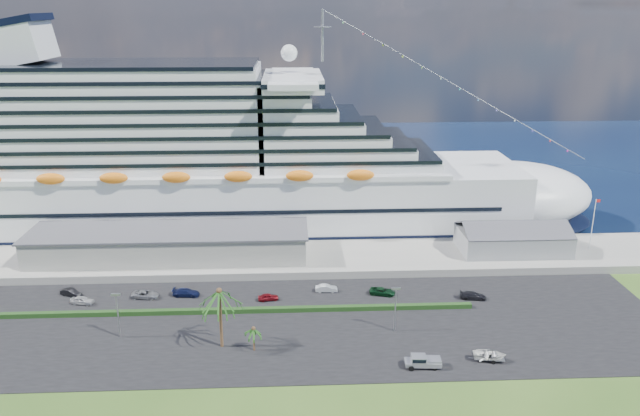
{
  "coord_description": "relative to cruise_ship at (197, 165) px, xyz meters",
  "views": [
    {
      "loc": [
        2.19,
        -89.46,
        55.24
      ],
      "look_at": [
        7.82,
        30.0,
        15.95
      ],
      "focal_mm": 35.0,
      "sensor_mm": 36.0,
      "label": 1
    }
  ],
  "objects": [
    {
      "name": "palm_tall",
      "position": [
        11.53,
        -60.0,
        -7.49
      ],
      "size": [
        8.82,
        8.82,
        11.13
      ],
      "color": "#47301E",
      "rests_on": "ground"
    },
    {
      "name": "parked_car_0",
      "position": [
        -16.96,
        -42.98,
        -15.81
      ],
      "size": [
        4.77,
        2.74,
        1.53
      ],
      "primitive_type": "imported",
      "rotation": [
        0.0,
        0.0,
        1.35
      ],
      "color": "#B9B9BB",
      "rests_on": "asphalt_lot"
    },
    {
      "name": "parked_car_5",
      "position": [
        30.36,
        -39.81,
        -15.85
      ],
      "size": [
        4.45,
        1.68,
        1.45
      ],
      "primitive_type": "imported",
      "rotation": [
        0.0,
        0.0,
        1.54
      ],
      "color": "silver",
      "rests_on": "asphalt_lot"
    },
    {
      "name": "parked_car_7",
      "position": [
        58.86,
        -44.4,
        -15.84
      ],
      "size": [
        5.3,
        2.79,
        1.47
      ],
      "primitive_type": "imported",
      "rotation": [
        0.0,
        0.0,
        1.42
      ],
      "color": "black",
      "rests_on": "asphalt_lot"
    },
    {
      "name": "ground",
      "position": [
        21.53,
        -64.0,
        -16.69
      ],
      "size": [
        420.0,
        420.0,
        0.0
      ],
      "primitive_type": "plane",
      "color": "#30511B",
      "rests_on": "ground"
    },
    {
      "name": "pickup_truck",
      "position": [
        44.04,
        -67.9,
        -15.45
      ],
      "size": [
        5.94,
        2.53,
        2.05
      ],
      "color": "black",
      "rests_on": "asphalt_lot"
    },
    {
      "name": "parked_car_1",
      "position": [
        -20.26,
        -39.37,
        -15.85
      ],
      "size": [
        4.64,
        3.24,
        1.45
      ],
      "primitive_type": "imported",
      "rotation": [
        0.0,
        0.0,
        1.14
      ],
      "color": "black",
      "rests_on": "asphalt_lot"
    },
    {
      "name": "water",
      "position": [
        21.53,
        66.0,
        -16.68
      ],
      "size": [
        420.0,
        160.0,
        0.02
      ],
      "primitive_type": "cube",
      "color": "black",
      "rests_on": "ground"
    },
    {
      "name": "boat_trailer",
      "position": [
        55.26,
        -66.6,
        -15.43
      ],
      "size": [
        6.25,
        4.59,
        1.73
      ],
      "color": "gray",
      "rests_on": "asphalt_lot"
    },
    {
      "name": "hedge",
      "position": [
        13.53,
        -48.0,
        -16.12
      ],
      "size": [
        88.0,
        1.1,
        0.9
      ],
      "primitive_type": "cube",
      "color": "black",
      "rests_on": "asphalt_lot"
    },
    {
      "name": "parked_car_2",
      "position": [
        -5.43,
        -40.95,
        -15.84
      ],
      "size": [
        5.51,
        3.05,
        1.46
      ],
      "primitive_type": "imported",
      "rotation": [
        0.0,
        0.0,
        1.45
      ],
      "color": "gray",
      "rests_on": "asphalt_lot"
    },
    {
      "name": "parked_car_4",
      "position": [
        18.8,
        -43.1,
        -15.89
      ],
      "size": [
        4.2,
        2.2,
        1.36
      ],
      "primitive_type": "imported",
      "rotation": [
        0.0,
        0.0,
        1.72
      ],
      "color": "maroon",
      "rests_on": "asphalt_lot"
    },
    {
      "name": "lamp_post_right",
      "position": [
        41.53,
        -56.0,
        -11.35
      ],
      "size": [
        1.6,
        0.35,
        8.27
      ],
      "color": "gray",
      "rests_on": "asphalt_lot"
    },
    {
      "name": "port_shed",
      "position": [
        73.53,
        -24.0,
        -12.3
      ],
      "size": [
        24.0,
        12.31,
        7.37
      ],
      "color": "gray",
      "rests_on": "wharf"
    },
    {
      "name": "parked_car_3",
      "position": [
        2.48,
        -40.48,
        -15.81
      ],
      "size": [
        5.48,
        2.7,
        1.53
      ],
      "primitive_type": "imported",
      "rotation": [
        0.0,
        0.0,
        1.46
      ],
      "color": "#12193F",
      "rests_on": "asphalt_lot"
    },
    {
      "name": "flagpole",
      "position": [
        91.57,
        -24.0,
        -8.43
      ],
      "size": [
        1.08,
        0.16,
        12.0
      ],
      "color": "silver",
      "rests_on": "wharf"
    },
    {
      "name": "wharf",
      "position": [
        21.53,
        -24.0,
        -15.79
      ],
      "size": [
        240.0,
        20.0,
        1.8
      ],
      "primitive_type": "cube",
      "color": "gray",
      "rests_on": "ground"
    },
    {
      "name": "terminal_building",
      "position": [
        -3.47,
        -24.0,
        -11.68
      ],
      "size": [
        61.0,
        15.0,
        6.3
      ],
      "color": "gray",
      "rests_on": "wharf"
    },
    {
      "name": "palm_short",
      "position": [
        17.03,
        -61.5,
        -13.03
      ],
      "size": [
        3.53,
        3.53,
        4.56
      ],
      "color": "#47301E",
      "rests_on": "ground"
    },
    {
      "name": "asphalt_lot",
      "position": [
        21.53,
        -53.0,
        -16.63
      ],
      "size": [
        140.0,
        38.0,
        0.12
      ],
      "primitive_type": "cube",
      "color": "black",
      "rests_on": "ground"
    },
    {
      "name": "cruise_ship",
      "position": [
        0.0,
        0.0,
        0.0
      ],
      "size": [
        191.0,
        38.0,
        54.0
      ],
      "color": "silver",
      "rests_on": "ground"
    },
    {
      "name": "parked_car_6",
      "position": [
        41.42,
        -41.71,
        -15.87
      ],
      "size": [
        5.54,
        3.6,
        1.42
      ],
      "primitive_type": "imported",
      "rotation": [
        0.0,
        0.0,
        1.31
      ],
      "color": "black",
      "rests_on": "asphalt_lot"
    },
    {
      "name": "lamp_post_left",
      "position": [
        -6.47,
        -56.0,
        -11.35
      ],
      "size": [
        1.6,
        0.35,
        8.27
      ],
      "color": "gray",
      "rests_on": "asphalt_lot"
    }
  ]
}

